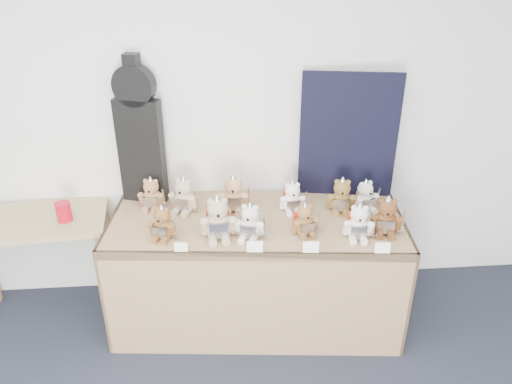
{
  "coord_description": "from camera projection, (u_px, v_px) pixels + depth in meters",
  "views": [
    {
      "loc": [
        0.36,
        -0.79,
        2.49
      ],
      "look_at": [
        0.58,
        1.96,
        1.07
      ],
      "focal_mm": 35.0,
      "sensor_mm": 36.0,
      "label": 1
    }
  ],
  "objects": [
    {
      "name": "room_shell",
      "position": [
        236.0,
        90.0,
        3.35
      ],
      "size": [
        6.0,
        6.0,
        6.0
      ],
      "color": "silver",
      "rests_on": "floor"
    },
    {
      "name": "display_table",
      "position": [
        256.0,
        247.0,
        3.32
      ],
      "size": [
        2.02,
        1.0,
        0.81
      ],
      "rotation": [
        0.0,
        0.0,
        -0.1
      ],
      "color": "olive",
      "rests_on": "floor"
    },
    {
      "name": "side_table",
      "position": [
        36.0,
        235.0,
        3.4
      ],
      "size": [
        1.01,
        0.64,
        0.8
      ],
      "rotation": [
        0.0,
        0.0,
        0.11
      ],
      "color": "#917A4E",
      "rests_on": "floor"
    },
    {
      "name": "guitar_case",
      "position": [
        139.0,
        133.0,
        3.33
      ],
      "size": [
        0.32,
        0.18,
        1.03
      ],
      "rotation": [
        0.0,
        0.0,
        -0.29
      ],
      "color": "black",
      "rests_on": "display_table"
    },
    {
      "name": "navy_board",
      "position": [
        348.0,
        136.0,
        3.43
      ],
      "size": [
        0.66,
        0.13,
        0.89
      ],
      "primitive_type": "cube",
      "rotation": [
        0.0,
        0.0,
        -0.17
      ],
      "color": "black",
      "rests_on": "display_table"
    },
    {
      "name": "red_cup",
      "position": [
        64.0,
        212.0,
        3.29
      ],
      "size": [
        0.1,
        0.1,
        0.13
      ],
      "primitive_type": "cylinder",
      "color": "#B40C1E",
      "rests_on": "side_table"
    },
    {
      "name": "teddy_front_far_left",
      "position": [
        163.0,
        224.0,
        3.07
      ],
      "size": [
        0.2,
        0.19,
        0.24
      ],
      "rotation": [
        0.0,
        0.0,
        -0.31
      ],
      "color": "brown",
      "rests_on": "display_table"
    },
    {
      "name": "teddy_front_left",
      "position": [
        218.0,
        220.0,
        3.06
      ],
      "size": [
        0.25,
        0.21,
        0.31
      ],
      "rotation": [
        0.0,
        0.0,
        0.03
      ],
      "color": "tan",
      "rests_on": "display_table"
    },
    {
      "name": "teddy_front_centre",
      "position": [
        250.0,
        223.0,
        3.07
      ],
      "size": [
        0.21,
        0.2,
        0.26
      ],
      "rotation": [
        0.0,
        0.0,
        -0.3
      ],
      "color": "silver",
      "rests_on": "display_table"
    },
    {
      "name": "teddy_front_right",
      "position": [
        305.0,
        221.0,
        3.11
      ],
      "size": [
        0.19,
        0.17,
        0.23
      ],
      "rotation": [
        0.0,
        0.0,
        0.22
      ],
      "color": "brown",
      "rests_on": "display_table"
    },
    {
      "name": "teddy_front_far_right",
      "position": [
        358.0,
        223.0,
        3.07
      ],
      "size": [
        0.21,
        0.19,
        0.26
      ],
      "rotation": [
        0.0,
        0.0,
        -0.16
      ],
      "color": "silver",
      "rests_on": "display_table"
    },
    {
      "name": "teddy_front_end",
      "position": [
        386.0,
        217.0,
        3.11
      ],
      "size": [
        0.22,
        0.2,
        0.27
      ],
      "rotation": [
        0.0,
        0.0,
        -0.25
      ],
      "color": "brown",
      "rests_on": "display_table"
    },
    {
      "name": "teddy_back_left",
      "position": [
        184.0,
        196.0,
        3.36
      ],
      "size": [
        0.22,
        0.22,
        0.27
      ],
      "rotation": [
        0.0,
        0.0,
        -0.4
      ],
      "color": "#BDAD8A",
      "rests_on": "display_table"
    },
    {
      "name": "teddy_back_centre_left",
      "position": [
        234.0,
        195.0,
        3.37
      ],
      "size": [
        0.23,
        0.2,
        0.28
      ],
      "rotation": [
        0.0,
        0.0,
        -0.11
      ],
      "color": "tan",
      "rests_on": "display_table"
    },
    {
      "name": "teddy_back_centre_right",
      "position": [
        292.0,
        198.0,
        3.37
      ],
      "size": [
        0.19,
        0.16,
        0.24
      ],
      "rotation": [
        0.0,
        0.0,
        0.01
      ],
      "color": "white",
      "rests_on": "display_table"
    },
    {
      "name": "teddy_back_right",
      "position": [
        341.0,
        197.0,
        3.36
      ],
      "size": [
        0.22,
        0.19,
        0.27
      ],
      "rotation": [
        0.0,
        0.0,
        -0.19
      ],
      "color": "brown",
      "rests_on": "display_table"
    },
    {
      "name": "teddy_back_end",
      "position": [
        365.0,
        197.0,
        3.38
      ],
      "size": [
        0.2,
        0.19,
        0.25
      ],
      "rotation": [
        0.0,
        0.0,
        0.37
      ],
      "color": "silver",
      "rests_on": "display_table"
    },
    {
      "name": "teddy_back_far_left",
      "position": [
        152.0,
        195.0,
        3.41
      ],
      "size": [
        0.2,
        0.18,
        0.25
      ],
      "rotation": [
        0.0,
        0.0,
        -0.17
      ],
      "color": "#AA764F",
      "rests_on": "display_table"
    },
    {
      "name": "entry_card_a",
      "position": [
        181.0,
        247.0,
        2.96
      ],
      "size": [
        0.08,
        0.03,
        0.06
      ],
      "primitive_type": "cube",
      "rotation": [
        -0.24,
        0.0,
        -0.1
      ],
      "color": "white",
      "rests_on": "display_table"
    },
    {
      "name": "entry_card_b",
      "position": [
        255.0,
        247.0,
        2.95
      ],
      "size": [
        0.1,
        0.03,
        0.07
      ],
      "primitive_type": "cube",
      "rotation": [
        -0.24,
        0.0,
        -0.1
      ],
      "color": "white",
      "rests_on": "display_table"
    },
    {
      "name": "entry_card_c",
      "position": [
        311.0,
        247.0,
        2.95
      ],
      "size": [
        0.1,
        0.03,
        0.07
      ],
      "primitive_type": "cube",
      "rotation": [
        -0.24,
        0.0,
        -0.1
      ],
      "color": "white",
      "rests_on": "display_table"
    },
    {
      "name": "entry_card_d",
      "position": [
        383.0,
        248.0,
        2.94
      ],
      "size": [
        0.09,
        0.03,
        0.07
      ],
      "primitive_type": "cube",
      "rotation": [
        -0.24,
        0.0,
        -0.1
      ],
      "color": "white",
      "rests_on": "display_table"
    }
  ]
}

